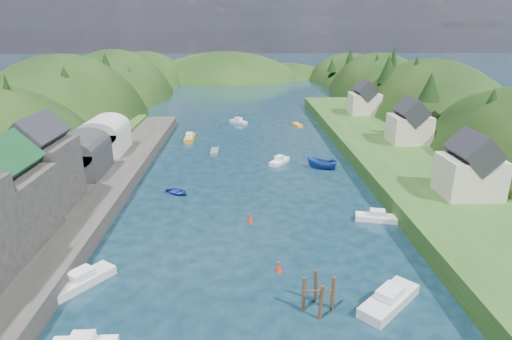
{
  "coord_description": "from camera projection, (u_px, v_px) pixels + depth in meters",
  "views": [
    {
      "loc": [
        -1.76,
        -28.34,
        23.19
      ],
      "look_at": [
        0.0,
        28.0,
        4.0
      ],
      "focal_mm": 30.0,
      "sensor_mm": 36.0,
      "label": 1
    }
  ],
  "objects": [
    {
      "name": "ground",
      "position": [
        252.0,
        153.0,
        81.65
      ],
      "size": [
        600.0,
        600.0,
        0.0
      ],
      "primitive_type": "plane",
      "color": "black",
      "rests_on": "ground"
    },
    {
      "name": "hillside_left",
      "position": [
        70.0,
        157.0,
        106.56
      ],
      "size": [
        44.0,
        245.56,
        52.0
      ],
      "color": "black",
      "rests_on": "ground"
    },
    {
      "name": "hillside_right",
      "position": [
        426.0,
        151.0,
        109.02
      ],
      "size": [
        36.0,
        245.56,
        48.0
      ],
      "color": "black",
      "rests_on": "ground"
    },
    {
      "name": "far_hills",
      "position": [
        249.0,
        100.0,
        202.5
      ],
      "size": [
        103.0,
        68.0,
        44.0
      ],
      "color": "black",
      "rests_on": "ground"
    },
    {
      "name": "hill_trees",
      "position": [
        258.0,
        84.0,
        92.17
      ],
      "size": [
        92.38,
        152.54,
        12.4
      ],
      "color": "black",
      "rests_on": "ground"
    },
    {
      "name": "quay_left",
      "position": [
        62.0,
        216.0,
        52.23
      ],
      "size": [
        12.0,
        110.0,
        2.0
      ],
      "primitive_type": "cube",
      "color": "#2D2B28",
      "rests_on": "ground"
    },
    {
      "name": "terrace_left_grass",
      "position": [
        4.0,
        215.0,
        51.94
      ],
      "size": [
        12.0,
        110.0,
        2.5
      ],
      "primitive_type": "cube",
      "color": "#234719",
      "rests_on": "ground"
    },
    {
      "name": "boat_sheds",
      "position": [
        93.0,
        142.0,
        68.77
      ],
      "size": [
        7.0,
        21.0,
        7.5
      ],
      "color": "#2D2D30",
      "rests_on": "quay_left"
    },
    {
      "name": "terrace_right",
      "position": [
        401.0,
        161.0,
        72.54
      ],
      "size": [
        16.0,
        120.0,
        2.4
      ],
      "primitive_type": "cube",
      "color": "#234719",
      "rests_on": "ground"
    },
    {
      "name": "right_bank_cottages",
      "position": [
        404.0,
        124.0,
        79.02
      ],
      "size": [
        9.0,
        59.24,
        8.41
      ],
      "color": "beige",
      "rests_on": "terrace_right"
    },
    {
      "name": "piling_cluster_far",
      "position": [
        318.0,
        296.0,
        36.38
      ],
      "size": [
        2.97,
        2.8,
        3.67
      ],
      "color": "#382314",
      "rests_on": "ground"
    },
    {
      "name": "channel_buoy_near",
      "position": [
        279.0,
        267.0,
        42.2
      ],
      "size": [
        0.7,
        0.7,
        1.1
      ],
      "color": "red",
      "rests_on": "ground"
    },
    {
      "name": "channel_buoy_far",
      "position": [
        250.0,
        218.0,
        52.9
      ],
      "size": [
        0.7,
        0.7,
        1.1
      ],
      "color": "red",
      "rests_on": "ground"
    },
    {
      "name": "moored_boats",
      "position": [
        266.0,
        201.0,
        57.96
      ],
      "size": [
        37.29,
        95.75,
        2.03
      ],
      "color": "white",
      "rests_on": "ground"
    }
  ]
}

